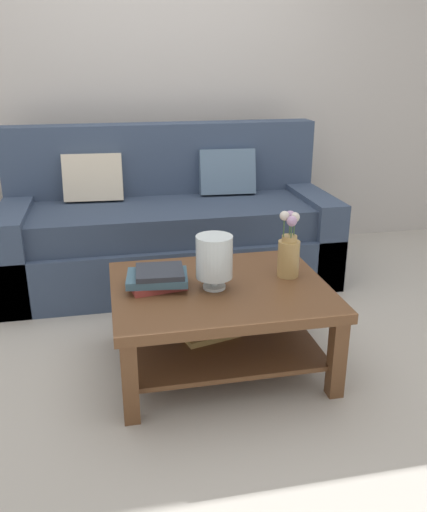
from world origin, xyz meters
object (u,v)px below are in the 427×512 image
at_px(couch, 170,228).
at_px(book_stack_main, 158,278).
at_px(glass_hurricane_vase, 214,258).
at_px(flower_pitcher, 289,250).
at_px(coffee_table, 219,307).

height_order(couch, book_stack_main, couch).
relative_size(book_stack_main, glass_hurricane_vase, 1.18).
bearing_deg(flower_pitcher, couch, 111.37).
xyz_separation_m(coffee_table, book_stack_main, (-0.30, 0.04, 0.17)).
height_order(book_stack_main, glass_hurricane_vase, glass_hurricane_vase).
bearing_deg(glass_hurricane_vase, couch, 92.81).
height_order(glass_hurricane_vase, flower_pitcher, flower_pitcher).
bearing_deg(couch, coffee_table, -85.71).
bearing_deg(book_stack_main, coffee_table, -7.58).
relative_size(book_stack_main, flower_pitcher, 0.90).
xyz_separation_m(coffee_table, glass_hurricane_vase, (-0.03, -0.02, 0.27)).
xyz_separation_m(glass_hurricane_vase, flower_pitcher, (0.40, 0.07, -0.01)).
bearing_deg(glass_hurricane_vase, flower_pitcher, 10.59).
bearing_deg(flower_pitcher, coffee_table, -172.15).
distance_m(couch, glass_hurricane_vase, 1.28).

